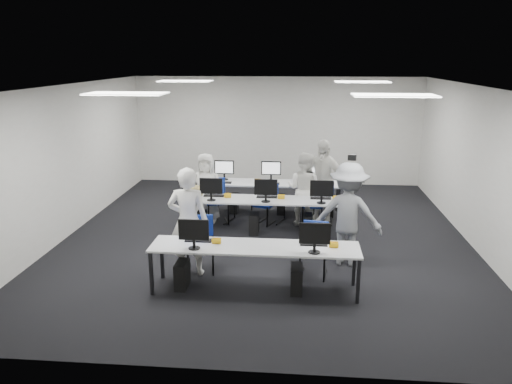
# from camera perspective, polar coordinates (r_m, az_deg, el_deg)

# --- Properties ---
(room) EXTENTS (9.00, 9.02, 3.00)m
(room) POSITION_cam_1_polar(r_m,az_deg,el_deg) (9.74, 1.14, 3.20)
(room) COLOR black
(room) RESTS_ON ground
(ceiling_panels) EXTENTS (5.20, 4.60, 0.02)m
(ceiling_panels) POSITION_cam_1_polar(r_m,az_deg,el_deg) (9.54, 1.19, 11.96)
(ceiling_panels) COLOR white
(ceiling_panels) RESTS_ON room
(desk_front) EXTENTS (3.20, 0.70, 0.73)m
(desk_front) POSITION_cam_1_polar(r_m,az_deg,el_deg) (7.68, -0.15, -6.55)
(desk_front) COLOR #ACAEB0
(desk_front) RESTS_ON ground
(desk_mid) EXTENTS (3.20, 0.70, 0.73)m
(desk_mid) POSITION_cam_1_polar(r_m,az_deg,el_deg) (10.13, 1.20, -1.10)
(desk_mid) COLOR #ACAEB0
(desk_mid) RESTS_ON ground
(desk_back) EXTENTS (3.20, 0.70, 0.73)m
(desk_back) POSITION_cam_1_polar(r_m,az_deg,el_deg) (11.48, 1.67, 0.86)
(desk_back) COLOR #ACAEB0
(desk_back) RESTS_ON ground
(equipment_front) EXTENTS (2.51, 0.41, 1.19)m
(equipment_front) POSITION_cam_1_polar(r_m,az_deg,el_deg) (7.81, -1.57, -8.75)
(equipment_front) COLOR #0C1DA7
(equipment_front) RESTS_ON desk_front
(equipment_mid) EXTENTS (2.91, 0.41, 1.19)m
(equipment_mid) POSITION_cam_1_polar(r_m,az_deg,el_deg) (10.22, 0.11, -2.84)
(equipment_mid) COLOR white
(equipment_mid) RESTS_ON desk_mid
(equipment_back) EXTENTS (2.91, 0.41, 1.19)m
(equipment_back) POSITION_cam_1_polar(r_m,az_deg,el_deg) (11.57, 2.61, -0.69)
(equipment_back) COLOR white
(equipment_back) RESTS_ON desk_back
(chair_0) EXTENTS (0.53, 0.56, 0.92)m
(chair_0) POSITION_cam_1_polar(r_m,az_deg,el_deg) (8.57, -6.32, -7.05)
(chair_0) COLOR navy
(chair_0) RESTS_ON ground
(chair_1) EXTENTS (0.50, 0.53, 0.89)m
(chair_1) POSITION_cam_1_polar(r_m,az_deg,el_deg) (8.40, 6.62, -7.64)
(chair_1) COLOR navy
(chair_1) RESTS_ON ground
(chair_2) EXTENTS (0.61, 0.63, 0.96)m
(chair_2) POSITION_cam_1_polar(r_m,az_deg,el_deg) (10.95, -4.51, -1.96)
(chair_2) COLOR navy
(chair_2) RESTS_ON ground
(chair_3) EXTENTS (0.54, 0.56, 0.83)m
(chair_3) POSITION_cam_1_polar(r_m,az_deg,el_deg) (10.88, 0.89, -2.24)
(chair_3) COLOR navy
(chair_3) RESTS_ON ground
(chair_4) EXTENTS (0.44, 0.48, 0.90)m
(chair_4) POSITION_cam_1_polar(r_m,az_deg,el_deg) (10.82, 6.41, -2.32)
(chair_4) COLOR navy
(chair_4) RESTS_ON ground
(chair_5) EXTENTS (0.63, 0.65, 0.97)m
(chair_5) POSITION_cam_1_polar(r_m,az_deg,el_deg) (11.06, -4.07, -1.75)
(chair_5) COLOR navy
(chair_5) RESTS_ON ground
(chair_6) EXTENTS (0.58, 0.60, 0.91)m
(chair_6) POSITION_cam_1_polar(r_m,az_deg,el_deg) (10.99, 1.85, -1.93)
(chair_6) COLOR navy
(chair_6) RESTS_ON ground
(chair_7) EXTENTS (0.52, 0.56, 0.98)m
(chair_7) POSITION_cam_1_polar(r_m,az_deg,el_deg) (11.01, 7.62, -1.92)
(chair_7) COLOR navy
(chair_7) RESTS_ON ground
(handbag) EXTENTS (0.39, 0.30, 0.28)m
(handbag) POSITION_cam_1_polar(r_m,az_deg,el_deg) (10.21, -6.97, 0.03)
(handbag) COLOR #95834D
(handbag) RESTS_ON desk_mid
(student_0) EXTENTS (0.67, 0.45, 1.82)m
(student_0) POSITION_cam_1_polar(r_m,az_deg,el_deg) (8.27, -7.75, -3.37)
(student_0) COLOR white
(student_0) RESTS_ON ground
(student_1) EXTENTS (0.95, 0.86, 1.59)m
(student_1) POSITION_cam_1_polar(r_m,az_deg,el_deg) (10.69, 5.50, 0.34)
(student_1) COLOR white
(student_1) RESTS_ON ground
(student_2) EXTENTS (0.76, 0.51, 1.52)m
(student_2) POSITION_cam_1_polar(r_m,az_deg,el_deg) (10.91, -5.72, 0.46)
(student_2) COLOR white
(student_2) RESTS_ON ground
(student_3) EXTENTS (1.16, 0.82, 1.83)m
(student_3) POSITION_cam_1_polar(r_m,az_deg,el_deg) (10.92, 7.54, 1.25)
(student_3) COLOR white
(student_3) RESTS_ON ground
(photographer) EXTENTS (1.28, 0.90, 1.81)m
(photographer) POSITION_cam_1_polar(r_m,az_deg,el_deg) (8.73, 10.48, -2.53)
(photographer) COLOR gray
(photographer) RESTS_ON ground
(dslr_camera) EXTENTS (0.18, 0.21, 0.10)m
(dslr_camera) POSITION_cam_1_polar(r_m,az_deg,el_deg) (8.67, 10.94, 3.91)
(dslr_camera) COLOR black
(dslr_camera) RESTS_ON photographer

